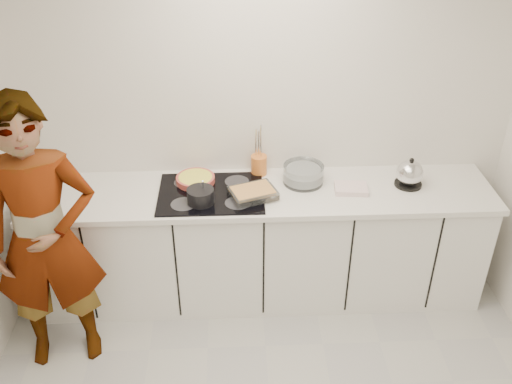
{
  "coord_description": "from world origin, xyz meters",
  "views": [
    {
      "loc": [
        -0.19,
        -2.07,
        3.0
      ],
      "look_at": [
        -0.05,
        1.05,
        1.05
      ],
      "focal_mm": 40.0,
      "sensor_mm": 36.0,
      "label": 1
    }
  ],
  "objects_px": {
    "mixing_bowl": "(303,175)",
    "cook": "(45,240)",
    "baking_dish": "(253,193)",
    "saucepan": "(201,196)",
    "tart_dish": "(195,179)",
    "kettle": "(410,174)",
    "utensil_crock": "(259,165)",
    "hob": "(211,193)"
  },
  "relations": [
    {
      "from": "baking_dish",
      "to": "utensil_crock",
      "type": "bearing_deg",
      "value": 80.29
    },
    {
      "from": "saucepan",
      "to": "mixing_bowl",
      "type": "relative_size",
      "value": 0.76
    },
    {
      "from": "saucepan",
      "to": "cook",
      "type": "bearing_deg",
      "value": -157.08
    },
    {
      "from": "baking_dish",
      "to": "utensil_crock",
      "type": "relative_size",
      "value": 2.46
    },
    {
      "from": "tart_dish",
      "to": "cook",
      "type": "relative_size",
      "value": 0.17
    },
    {
      "from": "hob",
      "to": "tart_dish",
      "type": "bearing_deg",
      "value": 128.02
    },
    {
      "from": "kettle",
      "to": "cook",
      "type": "xyz_separation_m",
      "value": [
        -2.38,
        -0.57,
        -0.07
      ]
    },
    {
      "from": "kettle",
      "to": "utensil_crock",
      "type": "bearing_deg",
      "value": 168.53
    },
    {
      "from": "tart_dish",
      "to": "cook",
      "type": "xyz_separation_m",
      "value": [
        -0.88,
        -0.66,
        -0.02
      ]
    },
    {
      "from": "saucepan",
      "to": "kettle",
      "type": "xyz_separation_m",
      "value": [
        1.45,
        0.18,
        0.03
      ]
    },
    {
      "from": "saucepan",
      "to": "hob",
      "type": "bearing_deg",
      "value": 61.97
    },
    {
      "from": "hob",
      "to": "cook",
      "type": "relative_size",
      "value": 0.39
    },
    {
      "from": "tart_dish",
      "to": "baking_dish",
      "type": "xyz_separation_m",
      "value": [
        0.4,
        -0.21,
        0.01
      ]
    },
    {
      "from": "mixing_bowl",
      "to": "utensil_crock",
      "type": "height_order",
      "value": "utensil_crock"
    },
    {
      "from": "kettle",
      "to": "cook",
      "type": "relative_size",
      "value": 0.13
    },
    {
      "from": "tart_dish",
      "to": "saucepan",
      "type": "xyz_separation_m",
      "value": [
        0.05,
        -0.26,
        0.03
      ]
    },
    {
      "from": "mixing_bowl",
      "to": "utensil_crock",
      "type": "bearing_deg",
      "value": 155.92
    },
    {
      "from": "mixing_bowl",
      "to": "cook",
      "type": "relative_size",
      "value": 0.16
    },
    {
      "from": "tart_dish",
      "to": "utensil_crock",
      "type": "height_order",
      "value": "utensil_crock"
    },
    {
      "from": "saucepan",
      "to": "mixing_bowl",
      "type": "distance_m",
      "value": 0.76
    },
    {
      "from": "kettle",
      "to": "utensil_crock",
      "type": "height_order",
      "value": "kettle"
    },
    {
      "from": "mixing_bowl",
      "to": "cook",
      "type": "xyz_separation_m",
      "value": [
        -1.64,
        -0.64,
        -0.04
      ]
    },
    {
      "from": "hob",
      "to": "tart_dish",
      "type": "height_order",
      "value": "tart_dish"
    },
    {
      "from": "saucepan",
      "to": "cook",
      "type": "distance_m",
      "value": 1.01
    },
    {
      "from": "tart_dish",
      "to": "mixing_bowl",
      "type": "bearing_deg",
      "value": -0.94
    },
    {
      "from": "baking_dish",
      "to": "mixing_bowl",
      "type": "distance_m",
      "value": 0.42
    },
    {
      "from": "tart_dish",
      "to": "baking_dish",
      "type": "bearing_deg",
      "value": -27.96
    },
    {
      "from": "tart_dish",
      "to": "mixing_bowl",
      "type": "height_order",
      "value": "mixing_bowl"
    },
    {
      "from": "tart_dish",
      "to": "baking_dish",
      "type": "height_order",
      "value": "baking_dish"
    },
    {
      "from": "baking_dish",
      "to": "hob",
      "type": "bearing_deg",
      "value": 166.62
    },
    {
      "from": "saucepan",
      "to": "baking_dish",
      "type": "distance_m",
      "value": 0.35
    },
    {
      "from": "baking_dish",
      "to": "mixing_bowl",
      "type": "height_order",
      "value": "mixing_bowl"
    },
    {
      "from": "saucepan",
      "to": "utensil_crock",
      "type": "relative_size",
      "value": 1.53
    },
    {
      "from": "hob",
      "to": "kettle",
      "type": "xyz_separation_m",
      "value": [
        1.38,
        0.06,
        0.08
      ]
    },
    {
      "from": "tart_dish",
      "to": "kettle",
      "type": "relative_size",
      "value": 1.34
    },
    {
      "from": "hob",
      "to": "utensil_crock",
      "type": "relative_size",
      "value": 4.99
    },
    {
      "from": "tart_dish",
      "to": "utensil_crock",
      "type": "xyz_separation_m",
      "value": [
        0.45,
        0.12,
        0.03
      ]
    },
    {
      "from": "tart_dish",
      "to": "mixing_bowl",
      "type": "relative_size",
      "value": 1.09
    },
    {
      "from": "saucepan",
      "to": "mixing_bowl",
      "type": "height_order",
      "value": "saucepan"
    },
    {
      "from": "hob",
      "to": "mixing_bowl",
      "type": "distance_m",
      "value": 0.67
    },
    {
      "from": "hob",
      "to": "mixing_bowl",
      "type": "height_order",
      "value": "mixing_bowl"
    },
    {
      "from": "kettle",
      "to": "saucepan",
      "type": "bearing_deg",
      "value": -173.02
    }
  ]
}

